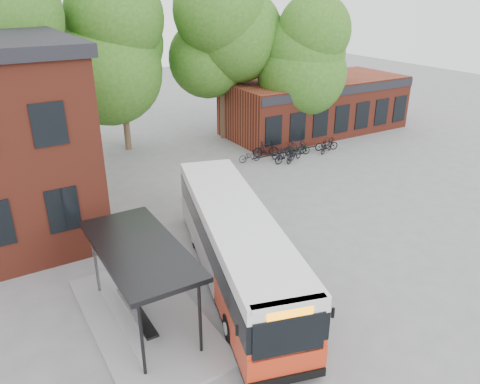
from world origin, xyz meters
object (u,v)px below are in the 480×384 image
bicycle_4 (294,154)px  bicycle_7 (327,146)px  city_bus (236,246)px  bicycle_6 (300,149)px  bicycle_extra_0 (327,144)px  bicycle_1 (266,149)px  bicycle_0 (250,156)px  bicycle_2 (283,151)px  bicycle_3 (285,155)px  bus_shelter (143,284)px  bicycle_5 (296,148)px

bicycle_4 → bicycle_7: bearing=-109.9°
city_bus → bicycle_6: city_bus is taller
city_bus → bicycle_extra_0: city_bus is taller
bicycle_4 → bicycle_1: bearing=7.0°
bicycle_0 → bicycle_6: bearing=-94.0°
bicycle_4 → bicycle_7: (2.96, 0.26, -0.01)m
bicycle_0 → bicycle_6: bicycle_6 is taller
bicycle_2 → bicycle_3: bicycle_3 is taller
bicycle_1 → bicycle_extra_0: bearing=-83.7°
bicycle_1 → bicycle_extra_0: (4.34, -1.01, -0.10)m
bicycle_extra_0 → bicycle_1: bearing=93.2°
bus_shelter → bicycle_5: (14.69, 11.03, -0.94)m
bicycle_4 → bicycle_7: size_ratio=1.16×
bicycle_2 → bicycle_6: bearing=-98.0°
bicycle_extra_0 → bus_shelter: bearing=138.5°
city_bus → bicycle_3: (9.31, 9.56, -0.94)m
bicycle_5 → bicycle_extra_0: bicycle_5 is taller
bus_shelter → city_bus: 3.89m
bicycle_4 → bicycle_extra_0: 3.37m
city_bus → bicycle_3: size_ratio=6.80×
bus_shelter → bicycle_7: (16.77, 10.33, -0.95)m
bicycle_3 → bicycle_7: bicycle_3 is taller
bicycle_2 → bicycle_7: size_ratio=1.09×
bus_shelter → bicycle_extra_0: size_ratio=4.25×
city_bus → bicycle_7: size_ratio=6.82×
bicycle_1 → bicycle_6: 2.28m
bicycle_2 → bicycle_6: 1.26m
city_bus → bicycle_extra_0: bearing=53.3°
bicycle_0 → bicycle_1: bearing=-72.0°
bus_shelter → bicycle_2: size_ratio=3.88×
bicycle_7 → bicycle_extra_0: (0.34, 0.41, -0.07)m
bicycle_2 → bicycle_0: bearing=77.3°
bicycle_2 → bicycle_4: 0.93m
bicycle_2 → bicycle_5: 1.10m
bicycle_1 → bicycle_6: size_ratio=1.11×
bus_shelter → bicycle_1: 17.38m
bicycle_2 → bicycle_5: (1.09, 0.05, 0.04)m
bicycle_6 → bicycle_4: bearing=131.5°
bicycle_3 → bicycle_5: (1.53, 0.90, 0.02)m
bus_shelter → bicycle_extra_0: bearing=32.1°
bicycle_1 → bicycle_6: bearing=-94.6°
bicycle_2 → bicycle_7: 3.24m
bicycle_1 → bicycle_3: 1.67m
bus_shelter → bicycle_3: 16.63m
bicycle_0 → bicycle_2: (2.27, -0.47, 0.07)m
bicycle_3 → bicycle_1: bearing=9.4°
bicycle_extra_0 → bicycle_7: bearing=156.6°
bicycle_7 → bicycle_extra_0: bicycle_7 is taller
city_bus → bicycle_0: (7.48, 10.88, -1.04)m
bicycle_0 → bicycle_2: bearing=-95.6°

